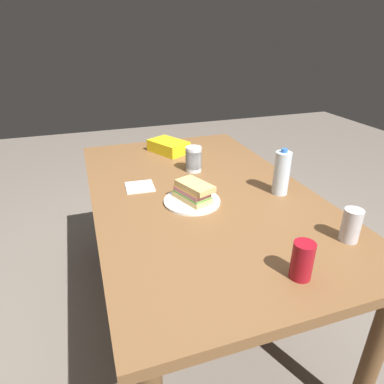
{
  "coord_description": "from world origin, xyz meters",
  "views": [
    {
      "loc": [
        1.32,
        -0.49,
        1.44
      ],
      "look_at": [
        0.1,
        -0.08,
        0.81
      ],
      "focal_mm": 31.41,
      "sensor_mm": 36.0,
      "label": 1
    }
  ],
  "objects_px": {
    "dining_table": "(200,207)",
    "water_bottle_tall": "(282,173)",
    "soda_can_red": "(302,261)",
    "chip_bag": "(168,147)",
    "soda_can_silver": "(351,225)",
    "sandwich": "(193,192)",
    "plastic_cup_stack": "(194,159)",
    "paper_plate": "(192,201)"
  },
  "relations": [
    {
      "from": "dining_table",
      "to": "soda_can_red",
      "type": "height_order",
      "value": "soda_can_red"
    },
    {
      "from": "chip_bag",
      "to": "plastic_cup_stack",
      "type": "relative_size",
      "value": 1.76
    },
    {
      "from": "sandwich",
      "to": "soda_can_silver",
      "type": "height_order",
      "value": "soda_can_silver"
    },
    {
      "from": "sandwich",
      "to": "water_bottle_tall",
      "type": "bearing_deg",
      "value": 84.75
    },
    {
      "from": "paper_plate",
      "to": "plastic_cup_stack",
      "type": "distance_m",
      "value": 0.36
    },
    {
      "from": "soda_can_silver",
      "to": "plastic_cup_stack",
      "type": "bearing_deg",
      "value": -158.42
    },
    {
      "from": "sandwich",
      "to": "soda_can_red",
      "type": "relative_size",
      "value": 1.64
    },
    {
      "from": "soda_can_red",
      "to": "soda_can_silver",
      "type": "xyz_separation_m",
      "value": [
        -0.11,
        0.28,
        0.0
      ]
    },
    {
      "from": "sandwich",
      "to": "soda_can_silver",
      "type": "xyz_separation_m",
      "value": [
        0.45,
        0.43,
        0.01
      ]
    },
    {
      "from": "water_bottle_tall",
      "to": "plastic_cup_stack",
      "type": "relative_size",
      "value": 1.62
    },
    {
      "from": "plastic_cup_stack",
      "to": "water_bottle_tall",
      "type": "bearing_deg",
      "value": 37.07
    },
    {
      "from": "sandwich",
      "to": "water_bottle_tall",
      "type": "relative_size",
      "value": 0.94
    },
    {
      "from": "water_bottle_tall",
      "to": "soda_can_red",
      "type": "bearing_deg",
      "value": -25.91
    },
    {
      "from": "soda_can_silver",
      "to": "paper_plate",
      "type": "bearing_deg",
      "value": -136.0
    },
    {
      "from": "paper_plate",
      "to": "plastic_cup_stack",
      "type": "bearing_deg",
      "value": 160.04
    },
    {
      "from": "sandwich",
      "to": "soda_can_red",
      "type": "xyz_separation_m",
      "value": [
        0.56,
        0.15,
        0.01
      ]
    },
    {
      "from": "dining_table",
      "to": "water_bottle_tall",
      "type": "bearing_deg",
      "value": 67.16
    },
    {
      "from": "dining_table",
      "to": "chip_bag",
      "type": "xyz_separation_m",
      "value": [
        -0.57,
        -0.0,
        0.12
      ]
    },
    {
      "from": "soda_can_red",
      "to": "plastic_cup_stack",
      "type": "relative_size",
      "value": 0.93
    },
    {
      "from": "dining_table",
      "to": "plastic_cup_stack",
      "type": "bearing_deg",
      "value": 168.83
    },
    {
      "from": "sandwich",
      "to": "chip_bag",
      "type": "distance_m",
      "value": 0.68
    },
    {
      "from": "dining_table",
      "to": "soda_can_red",
      "type": "relative_size",
      "value": 13.39
    },
    {
      "from": "sandwich",
      "to": "plastic_cup_stack",
      "type": "height_order",
      "value": "plastic_cup_stack"
    },
    {
      "from": "paper_plate",
      "to": "water_bottle_tall",
      "type": "bearing_deg",
      "value": 84.4
    },
    {
      "from": "water_bottle_tall",
      "to": "soda_can_silver",
      "type": "distance_m",
      "value": 0.41
    },
    {
      "from": "soda_can_silver",
      "to": "chip_bag",
      "type": "bearing_deg",
      "value": -162.08
    },
    {
      "from": "sandwich",
      "to": "plastic_cup_stack",
      "type": "relative_size",
      "value": 1.53
    },
    {
      "from": "sandwich",
      "to": "water_bottle_tall",
      "type": "xyz_separation_m",
      "value": [
        0.04,
        0.41,
        0.05
      ]
    },
    {
      "from": "chip_bag",
      "to": "plastic_cup_stack",
      "type": "height_order",
      "value": "plastic_cup_stack"
    },
    {
      "from": "dining_table",
      "to": "water_bottle_tall",
      "type": "relative_size",
      "value": 7.7
    },
    {
      "from": "chip_bag",
      "to": "soda_can_silver",
      "type": "bearing_deg",
      "value": -9.88
    },
    {
      "from": "plastic_cup_stack",
      "to": "soda_can_silver",
      "type": "xyz_separation_m",
      "value": [
        0.79,
        0.31,
        -0.0
      ]
    },
    {
      "from": "paper_plate",
      "to": "dining_table",
      "type": "bearing_deg",
      "value": 142.85
    },
    {
      "from": "paper_plate",
      "to": "soda_can_red",
      "type": "xyz_separation_m",
      "value": [
        0.56,
        0.15,
        0.05
      ]
    },
    {
      "from": "dining_table",
      "to": "sandwich",
      "type": "bearing_deg",
      "value": -35.26
    },
    {
      "from": "plastic_cup_stack",
      "to": "paper_plate",
      "type": "bearing_deg",
      "value": -19.96
    },
    {
      "from": "dining_table",
      "to": "water_bottle_tall",
      "type": "height_order",
      "value": "water_bottle_tall"
    },
    {
      "from": "paper_plate",
      "to": "soda_can_red",
      "type": "bearing_deg",
      "value": 15.3
    },
    {
      "from": "soda_can_red",
      "to": "chip_bag",
      "type": "distance_m",
      "value": 1.24
    },
    {
      "from": "sandwich",
      "to": "plastic_cup_stack",
      "type": "xyz_separation_m",
      "value": [
        -0.34,
        0.12,
        0.01
      ]
    },
    {
      "from": "dining_table",
      "to": "soda_can_red",
      "type": "distance_m",
      "value": 0.69
    },
    {
      "from": "paper_plate",
      "to": "soda_can_red",
      "type": "height_order",
      "value": "soda_can_red"
    }
  ]
}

